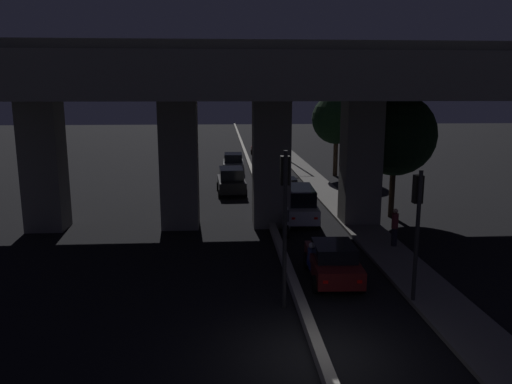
{
  "coord_description": "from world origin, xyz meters",
  "views": [
    {
      "loc": [
        -2.56,
        -12.37,
        7.2
      ],
      "look_at": [
        -0.48,
        19.05,
        0.85
      ],
      "focal_mm": 35.0,
      "sensor_mm": 36.0,
      "label": 1
    }
  ],
  "objects_px": {
    "car_dark_red_third": "(285,187)",
    "car_white_fourth": "(277,171)",
    "street_lamp": "(288,118)",
    "car_dark_green_fifth": "(270,159)",
    "car_dark_red_sixth": "(260,150)",
    "traffic_light_left_of_median": "(285,202)",
    "traffic_light_right_of_median": "(417,213)",
    "car_black_lead_oncoming": "(231,181)",
    "car_grey_second_oncoming": "(233,163)",
    "pedestrian_on_sidewalk": "(395,227)",
    "motorcycle_white_filtering_mid": "(286,223)",
    "motorcycle_blue_filtering_near": "(312,262)",
    "car_white_second": "(300,204)",
    "car_dark_red_lead": "(333,261)",
    "motorcycle_black_filtering_far": "(279,200)"
  },
  "relations": [
    {
      "from": "car_white_second",
      "to": "motorcycle_white_filtering_mid",
      "type": "height_order",
      "value": "car_white_second"
    },
    {
      "from": "car_dark_red_sixth",
      "to": "motorcycle_white_filtering_mid",
      "type": "distance_m",
      "value": 31.93
    },
    {
      "from": "car_dark_red_sixth",
      "to": "pedestrian_on_sidewalk",
      "type": "bearing_deg",
      "value": -175.94
    },
    {
      "from": "car_dark_red_lead",
      "to": "car_white_fourth",
      "type": "distance_m",
      "value": 22.13
    },
    {
      "from": "traffic_light_left_of_median",
      "to": "street_lamp",
      "type": "bearing_deg",
      "value": 82.43
    },
    {
      "from": "traffic_light_right_of_median",
      "to": "car_white_fourth",
      "type": "xyz_separation_m",
      "value": [
        -2.1,
        24.36,
        -2.4
      ]
    },
    {
      "from": "car_dark_red_third",
      "to": "car_white_fourth",
      "type": "xyz_separation_m",
      "value": [
        0.16,
        6.56,
        0.11
      ]
    },
    {
      "from": "car_dark_red_lead",
      "to": "car_dark_green_fifth",
      "type": "height_order",
      "value": "car_dark_red_lead"
    },
    {
      "from": "car_dark_red_lead",
      "to": "car_white_fourth",
      "type": "relative_size",
      "value": 0.87
    },
    {
      "from": "car_dark_red_sixth",
      "to": "motorcycle_blue_filtering_near",
      "type": "distance_m",
      "value": 37.81
    },
    {
      "from": "street_lamp",
      "to": "motorcycle_white_filtering_mid",
      "type": "xyz_separation_m",
      "value": [
        -3.44,
        -25.94,
        -3.98
      ]
    },
    {
      "from": "car_black_lead_oncoming",
      "to": "traffic_light_right_of_median",
      "type": "bearing_deg",
      "value": 14.41
    },
    {
      "from": "car_dark_red_sixth",
      "to": "traffic_light_left_of_median",
      "type": "bearing_deg",
      "value": 174.87
    },
    {
      "from": "traffic_light_right_of_median",
      "to": "street_lamp",
      "type": "bearing_deg",
      "value": 89.8
    },
    {
      "from": "traffic_light_left_of_median",
      "to": "street_lamp",
      "type": "height_order",
      "value": "street_lamp"
    },
    {
      "from": "car_dark_red_lead",
      "to": "street_lamp",
      "type": "bearing_deg",
      "value": -2.01
    },
    {
      "from": "car_dark_red_third",
      "to": "traffic_light_left_of_median",
      "type": "bearing_deg",
      "value": 171.79
    },
    {
      "from": "motorcycle_blue_filtering_near",
      "to": "car_black_lead_oncoming",
      "type": "bearing_deg",
      "value": 11.22
    },
    {
      "from": "car_white_second",
      "to": "motorcycle_white_filtering_mid",
      "type": "distance_m",
      "value": 2.85
    },
    {
      "from": "traffic_light_left_of_median",
      "to": "car_grey_second_oncoming",
      "type": "xyz_separation_m",
      "value": [
        -1.1,
        28.94,
        -2.75
      ]
    },
    {
      "from": "traffic_light_right_of_median",
      "to": "motorcycle_white_filtering_mid",
      "type": "relative_size",
      "value": 2.52
    },
    {
      "from": "car_black_lead_oncoming",
      "to": "car_grey_second_oncoming",
      "type": "distance_m",
      "value": 9.58
    },
    {
      "from": "car_dark_green_fifth",
      "to": "car_black_lead_oncoming",
      "type": "distance_m",
      "value": 13.36
    },
    {
      "from": "car_dark_green_fifth",
      "to": "car_black_lead_oncoming",
      "type": "height_order",
      "value": "car_black_lead_oncoming"
    },
    {
      "from": "car_dark_red_lead",
      "to": "car_dark_red_sixth",
      "type": "height_order",
      "value": "car_dark_red_lead"
    },
    {
      "from": "car_white_fourth",
      "to": "motorcycle_black_filtering_far",
      "type": "distance_m",
      "value": 10.32
    },
    {
      "from": "motorcycle_blue_filtering_near",
      "to": "car_dark_green_fifth",
      "type": "bearing_deg",
      "value": -0.78
    },
    {
      "from": "car_white_second",
      "to": "car_black_lead_oncoming",
      "type": "distance_m",
      "value": 8.93
    },
    {
      "from": "car_white_second",
      "to": "motorcycle_black_filtering_far",
      "type": "distance_m",
      "value": 3.0
    },
    {
      "from": "traffic_light_right_of_median",
      "to": "car_black_lead_oncoming",
      "type": "bearing_deg",
      "value": 107.0
    },
    {
      "from": "pedestrian_on_sidewalk",
      "to": "traffic_light_left_of_median",
      "type": "bearing_deg",
      "value": -134.61
    },
    {
      "from": "car_white_second",
      "to": "car_grey_second_oncoming",
      "type": "height_order",
      "value": "car_white_second"
    },
    {
      "from": "traffic_light_left_of_median",
      "to": "motorcycle_black_filtering_far",
      "type": "relative_size",
      "value": 2.65
    },
    {
      "from": "street_lamp",
      "to": "car_dark_green_fifth",
      "type": "distance_m",
      "value": 5.04
    },
    {
      "from": "traffic_light_left_of_median",
      "to": "pedestrian_on_sidewalk",
      "type": "bearing_deg",
      "value": 45.39
    },
    {
      "from": "street_lamp",
      "to": "car_white_fourth",
      "type": "relative_size",
      "value": 1.68
    },
    {
      "from": "car_dark_red_sixth",
      "to": "pedestrian_on_sidewalk",
      "type": "relative_size",
      "value": 2.29
    },
    {
      "from": "car_grey_second_oncoming",
      "to": "motorcycle_white_filtering_mid",
      "type": "height_order",
      "value": "car_grey_second_oncoming"
    },
    {
      "from": "car_dark_red_lead",
      "to": "car_dark_red_third",
      "type": "relative_size",
      "value": 1.01
    },
    {
      "from": "car_white_second",
      "to": "car_white_fourth",
      "type": "relative_size",
      "value": 1.01
    },
    {
      "from": "street_lamp",
      "to": "car_dark_red_lead",
      "type": "bearing_deg",
      "value": -94.28
    },
    {
      "from": "car_grey_second_oncoming",
      "to": "pedestrian_on_sidewalk",
      "type": "height_order",
      "value": "pedestrian_on_sidewalk"
    },
    {
      "from": "traffic_light_right_of_median",
      "to": "car_grey_second_oncoming",
      "type": "height_order",
      "value": "traffic_light_right_of_median"
    },
    {
      "from": "car_dark_red_third",
      "to": "car_dark_green_fifth",
      "type": "height_order",
      "value": "car_dark_green_fifth"
    },
    {
      "from": "car_white_second",
      "to": "motorcycle_black_filtering_far",
      "type": "relative_size",
      "value": 2.33
    },
    {
      "from": "traffic_light_right_of_median",
      "to": "car_dark_red_sixth",
      "type": "distance_m",
      "value": 40.69
    },
    {
      "from": "car_grey_second_oncoming",
      "to": "car_dark_red_sixth",
      "type": "bearing_deg",
      "value": 165.08
    },
    {
      "from": "car_dark_red_sixth",
      "to": "car_dark_red_lead",
      "type": "bearing_deg",
      "value": 177.94
    },
    {
      "from": "car_black_lead_oncoming",
      "to": "pedestrian_on_sidewalk",
      "type": "relative_size",
      "value": 2.41
    },
    {
      "from": "street_lamp",
      "to": "motorcycle_white_filtering_mid",
      "type": "distance_m",
      "value": 26.46
    }
  ]
}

